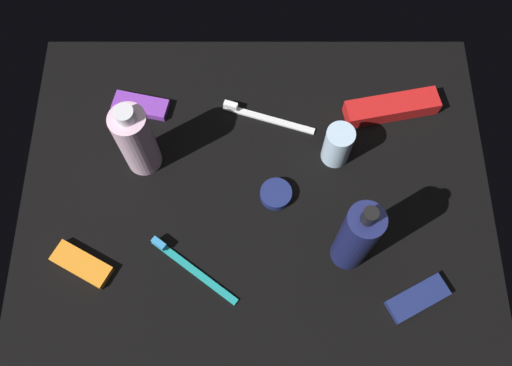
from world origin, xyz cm
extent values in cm
cube|color=black|center=(0.00, 0.00, -0.60)|extent=(84.00, 64.00, 1.20)
cylinder|color=#191E51|center=(15.61, -11.79, 9.36)|extent=(5.78, 5.78, 18.73)
cylinder|color=black|center=(15.61, -11.79, 20.13)|extent=(2.20, 2.20, 2.80)
cylinder|color=silver|center=(-20.38, 5.77, 7.90)|extent=(6.25, 6.25, 15.79)
cylinder|color=silver|center=(-20.38, 5.77, 16.89)|extent=(3.20, 3.20, 2.20)
cylinder|color=silver|center=(14.45, 6.64, 4.45)|extent=(5.03, 5.03, 8.91)
cube|color=white|center=(2.38, 14.19, 0.45)|extent=(17.53, 6.55, 0.90)
cube|color=white|center=(-4.77, 16.44, 1.50)|extent=(2.81, 1.83, 1.20)
cube|color=teal|center=(-10.48, -14.93, 0.45)|extent=(15.20, 11.65, 0.90)
cube|color=#338CCC|center=(-16.51, -10.47, 1.50)|extent=(2.75, 2.43, 1.20)
cube|color=red|center=(25.50, 15.89, 1.60)|extent=(18.11, 7.65, 3.20)
cube|color=navy|center=(26.70, -19.64, 0.75)|extent=(11.07, 8.35, 1.50)
cube|color=purple|center=(-21.95, 16.81, 0.75)|extent=(11.01, 6.13, 1.50)
cube|color=orange|center=(-29.47, -13.90, 0.75)|extent=(11.05, 8.45, 1.50)
cylinder|color=navy|center=(3.55, -1.27, 0.88)|extent=(5.67, 5.67, 1.77)
camera|label=1|loc=(-0.15, -35.32, 90.66)|focal=37.98mm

